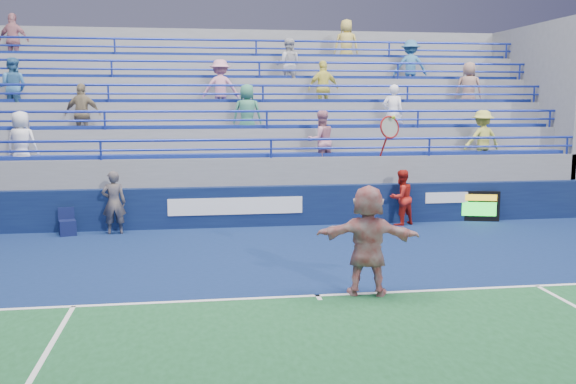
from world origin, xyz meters
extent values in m
plane|color=#333538|center=(0.00, 0.00, 0.00)|extent=(120.00, 120.00, 0.00)
cube|color=#0F224B|center=(0.00, 2.20, 0.01)|extent=(18.00, 8.40, 0.02)
cube|color=white|center=(0.00, 0.00, 0.02)|extent=(11.00, 0.10, 0.01)
cube|color=white|center=(0.00, -0.10, 0.02)|extent=(0.08, 0.30, 0.01)
cube|color=#0A143B|center=(0.00, 6.50, 0.55)|extent=(18.00, 0.30, 1.10)
cube|color=white|center=(-1.00, 6.34, 0.60)|extent=(3.60, 0.02, 0.45)
cube|color=white|center=(5.20, 6.34, 0.70)|extent=(1.80, 0.02, 0.30)
cube|color=slate|center=(0.00, 9.45, 0.55)|extent=(18.00, 5.60, 1.10)
cube|color=slate|center=(0.00, 9.45, 0.93)|extent=(18.00, 5.60, 1.85)
cube|color=navy|center=(0.00, 7.10, 1.90)|extent=(17.40, 0.45, 0.10)
cylinder|color=#1C2E9B|center=(0.00, 6.70, 2.35)|extent=(18.00, 0.07, 0.07)
cube|color=slate|center=(0.00, 9.95, 1.30)|extent=(18.00, 4.60, 2.60)
cube|color=navy|center=(0.00, 8.10, 2.65)|extent=(17.40, 0.45, 0.10)
cylinder|color=#1C2E9B|center=(0.00, 7.70, 3.10)|extent=(18.00, 0.07, 0.07)
cube|color=slate|center=(0.00, 10.45, 1.68)|extent=(18.00, 3.60, 3.35)
cube|color=navy|center=(0.00, 9.10, 3.40)|extent=(17.40, 0.45, 0.10)
cylinder|color=#1C2E9B|center=(0.00, 8.70, 3.85)|extent=(18.00, 0.07, 0.07)
cube|color=slate|center=(0.00, 10.95, 2.05)|extent=(18.00, 2.60, 4.10)
cube|color=navy|center=(0.00, 10.10, 4.15)|extent=(17.40, 0.45, 0.10)
cylinder|color=#1C2E9B|center=(0.00, 9.70, 4.60)|extent=(18.00, 0.07, 0.07)
cube|color=slate|center=(0.00, 11.45, 2.42)|extent=(18.00, 1.60, 4.85)
cube|color=navy|center=(0.00, 11.10, 4.90)|extent=(17.40, 0.45, 0.10)
cylinder|color=#1C2E9B|center=(0.00, 10.70, 5.35)|extent=(18.00, 0.07, 0.07)
imported|color=silver|center=(-6.56, 7.10, 2.28)|extent=(0.93, 0.72, 1.70)
imported|color=teal|center=(5.05, 10.10, 4.53)|extent=(1.20, 0.84, 1.70)
imported|color=#C78094|center=(1.46, 7.10, 2.28)|extent=(0.95, 0.81, 1.70)
imported|color=teal|center=(-7.23, 9.10, 3.78)|extent=(0.91, 0.76, 1.70)
imported|color=#957163|center=(6.67, 9.10, 3.78)|extent=(0.95, 0.76, 1.70)
imported|color=#F1E65D|center=(1.93, 9.10, 3.78)|extent=(1.06, 0.59, 1.70)
imported|color=#C57F89|center=(-7.64, 11.10, 5.28)|extent=(1.07, 0.67, 1.70)
imported|color=#397F60|center=(-0.53, 8.10, 3.03)|extent=(0.88, 0.63, 1.70)
imported|color=#857559|center=(-5.14, 8.10, 3.03)|extent=(1.04, 0.53, 1.70)
imported|color=#D2BA51|center=(3.11, 11.10, 5.28)|extent=(0.90, 0.66, 1.70)
imported|color=pink|center=(-1.25, 9.10, 3.78)|extent=(1.11, 0.66, 1.70)
imported|color=silver|center=(0.97, 10.10, 4.53)|extent=(0.92, 0.77, 1.70)
imported|color=white|center=(3.86, 8.10, 3.03)|extent=(0.71, 0.56, 1.70)
imported|color=#CDCB4F|center=(6.26, 7.10, 2.28)|extent=(1.17, 0.76, 1.70)
cube|color=black|center=(5.81, 6.33, 0.44)|extent=(1.25, 0.45, 0.87)
cube|color=gold|center=(5.81, 6.25, 0.70)|extent=(1.07, 0.02, 0.17)
cube|color=#19E533|center=(5.81, 6.25, 0.37)|extent=(1.07, 0.02, 0.39)
cube|color=#0C133D|center=(-5.29, 5.98, 0.20)|extent=(0.49, 0.49, 0.40)
cube|color=#0C133D|center=(-5.29, 6.15, 0.55)|extent=(0.39, 0.15, 0.31)
imported|color=silver|center=(0.88, -0.01, 0.98)|extent=(1.90, 1.01, 1.96)
torus|color=#A11315|center=(1.23, -0.01, 2.94)|extent=(0.41, 0.23, 0.40)
cylinder|color=#A11315|center=(1.13, -0.01, 2.61)|extent=(0.09, 0.22, 0.35)
sphere|color=yellow|center=(1.28, -0.06, 3.11)|extent=(0.07, 0.07, 0.07)
imported|color=#141C37|center=(-4.13, 5.99, 0.82)|extent=(0.63, 0.45, 1.64)
imported|color=#B01C14|center=(3.51, 6.10, 0.77)|extent=(0.92, 0.84, 1.53)
camera|label=1|loc=(-2.08, -10.61, 3.37)|focal=40.00mm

